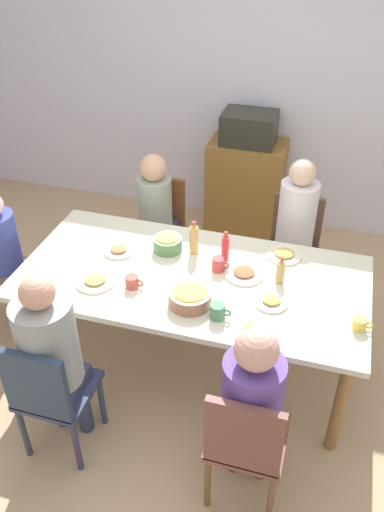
# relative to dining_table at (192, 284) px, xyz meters

# --- Properties ---
(ground_plane) EXTENTS (7.24, 7.24, 0.00)m
(ground_plane) POSITION_rel_dining_table_xyz_m (0.00, 0.00, -0.71)
(ground_plane) COLOR tan
(wall_back) EXTENTS (6.28, 0.12, 2.60)m
(wall_back) POSITION_rel_dining_table_xyz_m (0.00, 2.20, 0.59)
(wall_back) COLOR silver
(wall_back) RESTS_ON ground_plane
(dining_table) EXTENTS (2.22, 1.08, 0.78)m
(dining_table) POSITION_rel_dining_table_xyz_m (0.00, 0.00, 0.00)
(dining_table) COLOR beige
(dining_table) RESTS_ON ground_plane
(chair_0) EXTENTS (0.40, 0.40, 0.90)m
(chair_0) POSITION_rel_dining_table_xyz_m (-0.55, 0.92, -0.20)
(chair_0) COLOR brown
(chair_0) RESTS_ON ground_plane
(person_0) EXTENTS (0.30, 0.30, 1.17)m
(person_0) POSITION_rel_dining_table_xyz_m (-0.55, 0.83, -0.01)
(person_0) COLOR navy
(person_0) RESTS_ON ground_plane
(person_1) EXTENTS (0.30, 0.30, 1.15)m
(person_1) POSITION_rel_dining_table_xyz_m (-1.39, 0.00, -0.03)
(person_1) COLOR brown
(person_1) RESTS_ON ground_plane
(chair_2) EXTENTS (0.40, 0.40, 0.90)m
(chair_2) POSITION_rel_dining_table_xyz_m (0.55, 0.92, -0.20)
(chair_2) COLOR brown
(chair_2) RESTS_ON ground_plane
(person_2) EXTENTS (0.30, 0.30, 1.28)m
(person_2) POSITION_rel_dining_table_xyz_m (0.55, 0.83, 0.04)
(person_2) COLOR #363C3B
(person_2) RESTS_ON ground_plane
(chair_3) EXTENTS (0.40, 0.40, 0.90)m
(chair_3) POSITION_rel_dining_table_xyz_m (0.55, -0.92, -0.20)
(chair_3) COLOR brown
(chair_3) RESTS_ON ground_plane
(person_3) EXTENTS (0.31, 0.31, 1.19)m
(person_3) POSITION_rel_dining_table_xyz_m (0.55, -0.83, 0.01)
(person_3) COLOR #3B3749
(person_3) RESTS_ON ground_plane
(chair_4) EXTENTS (0.40, 0.40, 0.90)m
(chair_4) POSITION_rel_dining_table_xyz_m (-0.55, -0.92, -0.20)
(chair_4) COLOR navy
(chair_4) RESTS_ON ground_plane
(person_4) EXTENTS (0.32, 0.32, 1.26)m
(person_4) POSITION_rel_dining_table_xyz_m (-0.55, -0.83, 0.05)
(person_4) COLOR #2C2A46
(person_4) RESTS_ON ground_plane
(plate_0) EXTENTS (0.20, 0.20, 0.04)m
(plate_0) POSITION_rel_dining_table_xyz_m (-0.55, 0.11, 0.08)
(plate_0) COLOR silver
(plate_0) RESTS_ON dining_table
(plate_1) EXTENTS (0.25, 0.25, 0.04)m
(plate_1) POSITION_rel_dining_table_xyz_m (0.32, 0.09, 0.08)
(plate_1) COLOR white
(plate_1) RESTS_ON dining_table
(plate_2) EXTENTS (0.20, 0.20, 0.04)m
(plate_2) POSITION_rel_dining_table_xyz_m (0.53, -0.13, 0.08)
(plate_2) COLOR white
(plate_2) RESTS_ON dining_table
(plate_3) EXTENTS (0.23, 0.23, 0.04)m
(plate_3) POSITION_rel_dining_table_xyz_m (0.53, 0.38, 0.08)
(plate_3) COLOR beige
(plate_3) RESTS_ON dining_table
(plate_4) EXTENTS (0.25, 0.25, 0.04)m
(plate_4) POSITION_rel_dining_table_xyz_m (-0.56, -0.25, 0.08)
(plate_4) COLOR silver
(plate_4) RESTS_ON dining_table
(bowl_0) EXTENTS (0.20, 0.20, 0.11)m
(bowl_0) POSITION_rel_dining_table_xyz_m (-0.24, 0.23, 0.13)
(bowl_0) COLOR #538552
(bowl_0) RESTS_ON dining_table
(bowl_1) EXTENTS (0.26, 0.26, 0.11)m
(bowl_1) POSITION_rel_dining_table_xyz_m (0.07, -0.27, 0.12)
(bowl_1) COLOR #9D654D
(bowl_1) RESTS_ON dining_table
(cup_0) EXTENTS (0.12, 0.08, 0.09)m
(cup_0) POSITION_rel_dining_table_xyz_m (0.15, 0.10, 0.12)
(cup_0) COLOR #CC4445
(cup_0) RESTS_ON dining_table
(cup_1) EXTENTS (0.13, 0.09, 0.09)m
(cup_1) POSITION_rel_dining_table_xyz_m (0.26, -0.34, 0.12)
(cup_1) COLOR #4B8760
(cup_1) RESTS_ON dining_table
(cup_2) EXTENTS (0.12, 0.08, 0.08)m
(cup_2) POSITION_rel_dining_table_xyz_m (-0.32, -0.22, 0.11)
(cup_2) COLOR #C75145
(cup_2) RESTS_ON dining_table
(cup_3) EXTENTS (0.11, 0.08, 0.08)m
(cup_3) POSITION_rel_dining_table_xyz_m (0.47, -0.44, 0.11)
(cup_3) COLOR gold
(cup_3) RESTS_ON dining_table
(cup_4) EXTENTS (0.12, 0.08, 0.07)m
(cup_4) POSITION_rel_dining_table_xyz_m (1.04, -0.21, 0.11)
(cup_4) COLOR #EECA4E
(cup_4) RESTS_ON dining_table
(bottle_0) EXTENTS (0.06, 0.06, 0.24)m
(bottle_0) POSITION_rel_dining_table_xyz_m (-0.06, 0.25, 0.19)
(bottle_0) COLOR tan
(bottle_0) RESTS_ON dining_table
(bottle_1) EXTENTS (0.05, 0.05, 0.18)m
(bottle_1) POSITION_rel_dining_table_xyz_m (0.55, 0.09, 0.16)
(bottle_1) COLOR tan
(bottle_1) RESTS_ON dining_table
(bottle_2) EXTENTS (0.05, 0.05, 0.22)m
(bottle_2) POSITION_rel_dining_table_xyz_m (0.16, 0.23, 0.17)
(bottle_2) COLOR red
(bottle_2) RESTS_ON dining_table
(side_cabinet) EXTENTS (0.70, 0.44, 0.90)m
(side_cabinet) POSITION_rel_dining_table_xyz_m (-0.03, 1.90, -0.26)
(side_cabinet) COLOR olive
(side_cabinet) RESTS_ON ground_plane
(microwave) EXTENTS (0.48, 0.36, 0.28)m
(microwave) POSITION_rel_dining_table_xyz_m (-0.03, 1.90, 0.33)
(microwave) COLOR #2D2D24
(microwave) RESTS_ON side_cabinet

